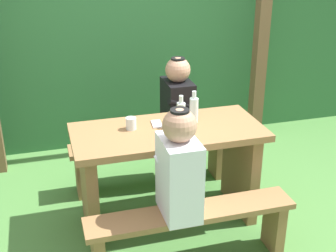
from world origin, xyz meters
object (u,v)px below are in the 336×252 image
Objects in this scene: bottle_left at (194,109)px; cell_phone at (157,124)px; drinking_glass at (131,123)px; bottle_right at (181,114)px; picnic_table at (168,160)px; person_white_shirt at (179,167)px; person_black_coat at (178,102)px; bench_far at (151,153)px; bench_near at (191,226)px.

cell_phone is at bearing 174.07° from bottle_left.
bottle_right is at bearing -10.30° from drinking_glass.
picnic_table is 5.71× the size of bottle_left.
person_white_shirt is 1.15m from person_black_coat.
bench_far is at bearing 88.88° from cell_phone.
bottle_left is at bearing 28.14° from bottle_right.
person_white_shirt is 1.00× the size of person_black_coat.
drinking_glass is (-0.50, -0.48, 0.06)m from person_black_coat.
bottle_left and bottle_right have the same top height.
person_white_shirt is 0.71m from bottle_left.
cell_phone is (-0.06, -0.45, 0.47)m from bench_far.
bench_near is 1.11m from bench_far.
bottle_left is (0.22, 0.63, 0.57)m from bench_near.
bench_far is 0.78m from bottle_left.
drinking_glass reaches higher than bench_near.
bottle_left is (0.48, 0.00, 0.06)m from drinking_glass.
drinking_glass is at bearing -136.45° from person_black_coat.
person_white_shirt is at bearing -74.79° from drinking_glass.
cell_phone is (-0.06, 0.66, 0.47)m from bench_near.
cell_phone is (0.03, 0.65, 0.02)m from person_white_shirt.
picnic_table is 0.40m from drinking_glass.
picnic_table is 15.76× the size of drinking_glass.
drinking_glass is at bearing 169.70° from bottle_right.
bottle_right is (-0.14, -0.54, 0.11)m from person_black_coat.
cell_phone is at bearing 119.35° from picnic_table.
bench_far is at bearing 85.47° from person_white_shirt.
person_white_shirt is at bearing -108.55° from bottle_right.
drinking_glass is at bearing 112.28° from bench_near.
cell_phone reaches higher than bench_near.
bench_near is 0.46m from person_white_shirt.
person_white_shirt is 0.60m from bottle_right.
bottle_right is at bearing 5.35° from picnic_table.
person_white_shirt is at bearing -116.36° from bottle_left.
cell_phone is (-0.16, 0.09, -0.10)m from bottle_right.
bench_near is 10.00× the size of cell_phone.
bottle_left is 1.75× the size of cell_phone.
person_white_shirt is at bearing -94.53° from bench_far.
person_black_coat is 0.69m from drinking_glass.
bottle_left is (0.22, -0.48, 0.57)m from bench_far.
picnic_table is 0.37m from bottle_right.
drinking_glass reaches higher than picnic_table.
drinking_glass is at bearing 163.88° from picnic_table.
drinking_glass reaches higher than cell_phone.
bottle_left is 0.30m from cell_phone.
bottle_left is at bearing 70.53° from bench_near.
cell_phone is at bearing -124.03° from person_black_coat.
bottle_left is (0.31, 0.63, 0.12)m from person_white_shirt.
drinking_glass is 0.37m from bottle_right.
bench_far is (0.00, 1.11, 0.00)m from bench_near.
drinking_glass is (-0.17, 0.63, 0.06)m from person_white_shirt.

